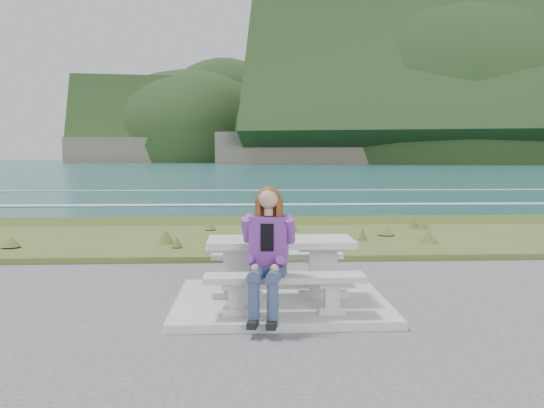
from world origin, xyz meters
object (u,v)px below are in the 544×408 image
object	(u,v)px
picnic_table	(280,252)
bench_seaward	(277,260)
bench_landward	(284,284)
seated_woman	(267,270)

from	to	relation	value
picnic_table	bench_seaward	xyz separation A→B (m)	(0.00, 0.70, -0.23)
picnic_table	bench_landward	distance (m)	0.74
picnic_table	bench_landward	size ratio (longest dim) A/B	1.00
picnic_table	bench_landward	xyz separation A→B (m)	(0.00, -0.70, -0.23)
bench_landward	seated_woman	distance (m)	0.30
picnic_table	seated_woman	distance (m)	0.86
picnic_table	bench_seaward	distance (m)	0.74
picnic_table	bench_landward	world-z (taller)	picnic_table
bench_landward	bench_seaward	bearing A→B (deg)	90.00
bench_landward	bench_seaward	xyz separation A→B (m)	(0.00, 1.40, 0.00)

